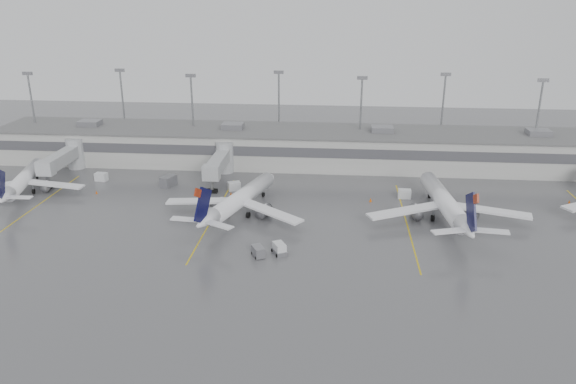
# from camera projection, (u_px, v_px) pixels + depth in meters

# --- Properties ---
(ground) EXTENTS (260.00, 260.00, 0.00)m
(ground) POSITION_uv_depth(u_px,v_px,m) (300.00, 283.00, 79.48)
(ground) COLOR #525255
(ground) RESTS_ON ground
(terminal) EXTENTS (152.00, 17.00, 9.45)m
(terminal) POSITION_uv_depth(u_px,v_px,m) (317.00, 147.00, 132.35)
(terminal) COLOR #A8A9A3
(terminal) RESTS_ON ground
(light_masts) EXTENTS (142.40, 8.00, 20.60)m
(light_masts) POSITION_uv_depth(u_px,v_px,m) (318.00, 109.00, 135.08)
(light_masts) COLOR gray
(light_masts) RESTS_ON ground
(jet_bridge_left) EXTENTS (4.00, 17.20, 7.00)m
(jet_bridge_left) POSITION_uv_depth(u_px,v_px,m) (67.00, 157.00, 125.66)
(jet_bridge_left) COLOR #999C9E
(jet_bridge_left) RESTS_ON ground
(jet_bridge_right) EXTENTS (4.00, 17.20, 7.00)m
(jet_bridge_right) POSITION_uv_depth(u_px,v_px,m) (221.00, 161.00, 122.70)
(jet_bridge_right) COLOR #999C9E
(jet_bridge_right) RESTS_ON ground
(stand_markings) EXTENTS (105.25, 40.00, 0.01)m
(stand_markings) POSITION_uv_depth(u_px,v_px,m) (309.00, 218.00, 101.95)
(stand_markings) COLOR gold
(stand_markings) RESTS_ON ground
(jet_far_left) EXTENTS (24.35, 27.61, 9.08)m
(jet_far_left) POSITION_uv_depth(u_px,v_px,m) (22.00, 180.00, 113.55)
(jet_far_left) COLOR white
(jet_far_left) RESTS_ON ground
(jet_mid_left) EXTENTS (26.12, 29.74, 9.92)m
(jet_mid_left) POSITION_uv_depth(u_px,v_px,m) (239.00, 199.00, 102.47)
(jet_mid_left) COLOR white
(jet_mid_left) RESTS_ON ground
(jet_mid_right) EXTENTS (29.09, 32.74, 10.59)m
(jet_mid_right) POSITION_uv_depth(u_px,v_px,m) (446.00, 203.00, 100.19)
(jet_mid_right) COLOR white
(jet_mid_right) RESTS_ON ground
(baggage_tug) EXTENTS (2.85, 3.32, 1.83)m
(baggage_tug) POSITION_uv_depth(u_px,v_px,m) (279.00, 250.00, 88.11)
(baggage_tug) COLOR silver
(baggage_tug) RESTS_ON ground
(baggage_cart) EXTENTS (2.53, 3.00, 1.67)m
(baggage_cart) POSITION_uv_depth(u_px,v_px,m) (258.00, 251.00, 87.20)
(baggage_cart) COLOR slate
(baggage_cart) RESTS_ON ground
(gse_uld_a) EXTENTS (2.65, 1.94, 1.75)m
(gse_uld_a) POSITION_uv_depth(u_px,v_px,m) (101.00, 177.00, 121.83)
(gse_uld_a) COLOR silver
(gse_uld_a) RESTS_ON ground
(gse_uld_b) EXTENTS (2.91, 2.48, 1.74)m
(gse_uld_b) POSITION_uv_depth(u_px,v_px,m) (234.00, 186.00, 116.10)
(gse_uld_b) COLOR silver
(gse_uld_b) RESTS_ON ground
(gse_uld_c) EXTENTS (2.59, 1.79, 1.78)m
(gse_uld_c) POSITION_uv_depth(u_px,v_px,m) (404.00, 194.00, 111.63)
(gse_uld_c) COLOR silver
(gse_uld_c) RESTS_ON ground
(gse_loader) EXTENTS (3.33, 4.06, 2.18)m
(gse_loader) POSITION_uv_depth(u_px,v_px,m) (168.00, 181.00, 118.41)
(gse_loader) COLOR slate
(gse_loader) RESTS_ON ground
(cone_a) EXTENTS (0.41, 0.41, 0.65)m
(cone_a) POSITION_uv_depth(u_px,v_px,m) (96.00, 192.00, 114.19)
(cone_a) COLOR #E25804
(cone_a) RESTS_ON ground
(cone_b) EXTENTS (0.46, 0.46, 0.73)m
(cone_b) POSITION_uv_depth(u_px,v_px,m) (231.00, 194.00, 113.29)
(cone_b) COLOR #E25804
(cone_b) RESTS_ON ground
(cone_c) EXTENTS (0.50, 0.50, 0.80)m
(cone_c) POSITION_uv_depth(u_px,v_px,m) (371.00, 200.00, 109.84)
(cone_c) COLOR #E25804
(cone_c) RESTS_ON ground
(cone_d) EXTENTS (0.42, 0.42, 0.67)m
(cone_d) POSITION_uv_depth(u_px,v_px,m) (569.00, 202.00, 109.13)
(cone_d) COLOR #E25804
(cone_d) RESTS_ON ground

